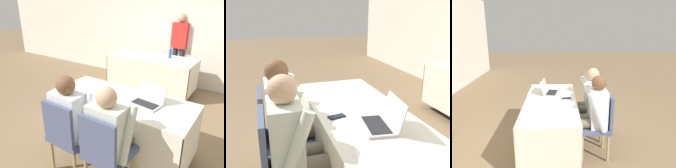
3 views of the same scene
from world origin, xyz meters
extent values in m
plane|color=#846B4C|center=(0.00, 0.00, 0.00)|extent=(24.00, 24.00, 0.00)
cube|color=silver|center=(0.00, 2.77, 1.35)|extent=(12.00, 0.06, 2.70)
cube|color=silver|center=(0.00, 0.00, 0.73)|extent=(1.80, 0.75, 0.02)
cube|color=silver|center=(0.00, -0.37, 0.42)|extent=(1.80, 0.01, 0.61)
cube|color=silver|center=(0.00, 0.37, 0.42)|extent=(1.80, 0.01, 0.61)
cube|color=silver|center=(-0.89, 0.00, 0.42)|extent=(0.01, 0.75, 0.61)
cube|color=silver|center=(0.89, 0.00, 0.42)|extent=(0.01, 0.75, 0.61)
cylinder|color=#333333|center=(0.00, 0.00, 0.06)|extent=(0.06, 0.06, 0.11)
cube|color=silver|center=(-0.54, 2.07, 0.73)|extent=(1.80, 0.75, 0.02)
cube|color=silver|center=(-0.54, 1.70, 0.42)|extent=(1.80, 0.01, 0.61)
cube|color=silver|center=(-0.54, 2.44, 0.42)|extent=(1.80, 0.01, 0.61)
cube|color=silver|center=(-1.43, 2.07, 0.42)|extent=(0.01, 0.75, 0.61)
cube|color=silver|center=(0.35, 2.07, 0.42)|extent=(0.01, 0.75, 0.61)
cylinder|color=#333333|center=(-0.54, 2.07, 0.06)|extent=(0.06, 0.06, 0.11)
cube|color=#B7B7BC|center=(0.33, -0.01, 0.75)|extent=(0.37, 0.26, 0.02)
cube|color=black|center=(0.33, -0.01, 0.76)|extent=(0.32, 0.19, 0.00)
cube|color=#B7B7BC|center=(0.35, 0.12, 0.86)|extent=(0.35, 0.11, 0.20)
cube|color=black|center=(0.35, 0.12, 0.86)|extent=(0.31, 0.09, 0.17)
cube|color=black|center=(0.08, -0.23, 0.75)|extent=(0.10, 0.15, 0.01)
cube|color=#192333|center=(0.08, -0.23, 0.75)|extent=(0.09, 0.13, 0.00)
cube|color=white|center=(0.68, -0.14, 0.74)|extent=(0.26, 0.33, 0.00)
cylinder|color=#2D5BB7|center=(-0.19, 2.17, 0.83)|extent=(0.06, 0.06, 0.17)
cone|color=#2D5BB7|center=(-0.19, 2.17, 0.95)|extent=(0.05, 0.05, 0.07)
cylinder|color=silver|center=(-0.19, 2.17, 0.99)|extent=(0.02, 0.02, 0.01)
cylinder|color=tan|center=(-0.08, -0.43, 0.21)|extent=(0.04, 0.04, 0.41)
cylinder|color=tan|center=(-0.43, -0.43, 0.21)|extent=(0.04, 0.04, 0.41)
cylinder|color=tan|center=(-0.08, -0.78, 0.21)|extent=(0.04, 0.04, 0.41)
cylinder|color=tan|center=(-0.43, -0.78, 0.21)|extent=(0.04, 0.04, 0.41)
cube|color=#4C567A|center=(-0.25, -0.61, 0.44)|extent=(0.44, 0.44, 0.05)
cube|color=#4C567A|center=(-0.25, -0.81, 0.69)|extent=(0.40, 0.04, 0.45)
cylinder|color=tan|center=(0.43, -0.43, 0.21)|extent=(0.04, 0.04, 0.41)
cylinder|color=tan|center=(0.08, -0.43, 0.21)|extent=(0.04, 0.04, 0.41)
cube|color=#4C567A|center=(0.25, -0.61, 0.44)|extent=(0.44, 0.44, 0.05)
cube|color=#4C567A|center=(0.25, -0.81, 0.69)|extent=(0.40, 0.04, 0.45)
cylinder|color=#665B4C|center=(-0.16, -0.48, 0.53)|extent=(0.13, 0.42, 0.13)
cylinder|color=#665B4C|center=(-0.34, -0.48, 0.53)|extent=(0.13, 0.42, 0.13)
cylinder|color=#665B4C|center=(-0.16, -0.30, 0.23)|extent=(0.10, 0.10, 0.46)
cylinder|color=#665B4C|center=(-0.34, -0.30, 0.23)|extent=(0.10, 0.10, 0.46)
cube|color=silver|center=(-0.25, -0.66, 0.72)|extent=(0.36, 0.22, 0.52)
cylinder|color=silver|center=(-0.04, -0.62, 0.73)|extent=(0.08, 0.26, 0.54)
cylinder|color=silver|center=(-0.46, -0.62, 0.73)|extent=(0.08, 0.26, 0.54)
sphere|color=brown|center=(-0.25, -0.66, 1.07)|extent=(0.20, 0.20, 0.20)
cylinder|color=#665B4C|center=(0.34, -0.48, 0.53)|extent=(0.13, 0.42, 0.13)
cylinder|color=#665B4C|center=(0.16, -0.48, 0.53)|extent=(0.13, 0.42, 0.13)
cylinder|color=#665B4C|center=(0.34, -0.30, 0.23)|extent=(0.10, 0.10, 0.46)
cylinder|color=#665B4C|center=(0.16, -0.30, 0.23)|extent=(0.10, 0.10, 0.46)
cube|color=silver|center=(0.25, -0.66, 0.72)|extent=(0.36, 0.22, 0.52)
cylinder|color=silver|center=(0.46, -0.62, 0.73)|extent=(0.08, 0.26, 0.54)
cylinder|color=silver|center=(0.04, -0.62, 0.73)|extent=(0.08, 0.26, 0.54)
sphere|color=tan|center=(0.25, -0.66, 1.07)|extent=(0.20, 0.20, 0.20)
cylinder|color=#33333D|center=(-0.28, 2.75, 0.42)|extent=(0.12, 0.12, 0.85)
cylinder|color=#33333D|center=(-0.12, 2.74, 0.42)|extent=(0.12, 0.12, 0.85)
cube|color=red|center=(-0.20, 2.74, 1.12)|extent=(0.35, 0.22, 0.55)
sphere|color=tan|center=(-0.20, 2.74, 1.49)|extent=(0.19, 0.19, 0.19)
camera|label=1|loc=(1.29, -2.07, 1.90)|focal=35.00mm
camera|label=2|loc=(1.82, -0.77, 1.58)|focal=40.00mm
camera|label=3|loc=(-3.04, -0.11, 1.82)|focal=35.00mm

